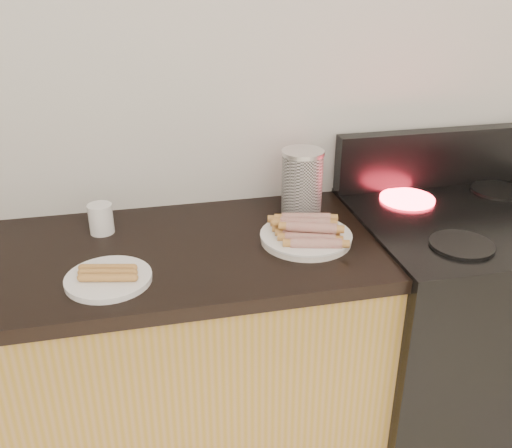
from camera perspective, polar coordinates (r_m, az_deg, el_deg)
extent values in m
cube|color=silver|center=(1.81, -4.03, 14.01)|extent=(4.00, 0.04, 2.60)
cube|color=olive|center=(1.95, -23.29, -16.17)|extent=(2.20, 0.59, 0.86)
cube|color=black|center=(2.15, 19.62, -10.52)|extent=(0.76, 0.65, 0.90)
cube|color=black|center=(1.93, 21.58, 0.59)|extent=(0.76, 0.65, 0.01)
cube|color=black|center=(2.11, 17.93, 6.34)|extent=(0.76, 0.06, 0.20)
cylinder|color=black|center=(1.71, 19.87, -1.97)|extent=(0.18, 0.18, 0.01)
cylinder|color=#FF1E2D|center=(1.97, 14.88, 2.45)|extent=(0.18, 0.18, 0.01)
cylinder|color=black|center=(2.14, 23.03, 3.11)|extent=(0.18, 0.18, 0.01)
cylinder|color=silver|center=(1.66, 5.01, -1.43)|extent=(0.35, 0.35, 0.02)
cylinder|color=white|center=(1.51, -14.53, -5.32)|extent=(0.25, 0.25, 0.02)
cylinder|color=maroon|center=(1.58, 5.91, -1.95)|extent=(0.14, 0.07, 0.03)
cylinder|color=maroon|center=(1.61, 5.55, -1.43)|extent=(0.14, 0.07, 0.03)
cylinder|color=maroon|center=(1.64, 5.21, -0.93)|extent=(0.14, 0.07, 0.03)
cylinder|color=maroon|center=(1.67, 4.87, -0.44)|extent=(0.14, 0.07, 0.03)
cylinder|color=maroon|center=(1.69, 4.55, 0.03)|extent=(0.14, 0.07, 0.03)
cylinder|color=maroon|center=(1.72, 4.24, 0.48)|extent=(0.14, 0.07, 0.03)
cylinder|color=maroon|center=(1.61, 5.41, -0.36)|extent=(0.14, 0.07, 0.03)
cylinder|color=maroon|center=(1.64, 5.07, 0.12)|extent=(0.14, 0.07, 0.03)
cylinder|color=maroon|center=(1.67, 4.74, 0.59)|extent=(0.14, 0.07, 0.03)
cylinder|color=#CD6931|center=(1.48, -14.62, -5.22)|extent=(0.13, 0.05, 0.02)
cylinder|color=#CD6931|center=(1.50, -14.61, -4.73)|extent=(0.13, 0.05, 0.02)
cylinder|color=#CD6931|center=(1.52, -14.60, -4.25)|extent=(0.13, 0.05, 0.02)
cylinder|color=white|center=(1.82, 4.62, 4.06)|extent=(0.13, 0.13, 0.19)
cylinder|color=silver|center=(1.78, 4.73, 7.14)|extent=(0.13, 0.13, 0.01)
cylinder|color=white|center=(1.75, -15.25, 0.51)|extent=(0.09, 0.09, 0.09)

